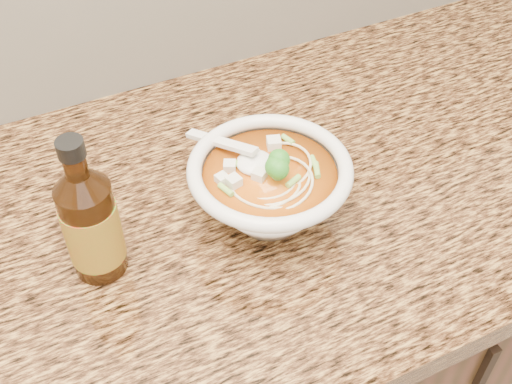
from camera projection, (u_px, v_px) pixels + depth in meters
name	position (u px, v px, depth m)	size (l,w,h in m)	color
counter_slab	(40.00, 272.00, 0.84)	(4.00, 0.68, 0.04)	#AA7C3E
soup_bowl	(270.00, 190.00, 0.85)	(0.21, 0.23, 0.12)	white
hot_sauce_bottle	(91.00, 224.00, 0.77)	(0.08, 0.08, 0.21)	#3B1C08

